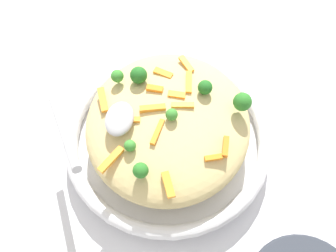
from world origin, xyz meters
TOP-DOWN VIEW (x-y plane):
  - ground_plane at (0.00, 0.00)m, footprint 2.40×2.40m
  - serving_bowl at (0.00, 0.00)m, footprint 0.33×0.33m
  - pasta_mound at (0.00, 0.00)m, footprint 0.27×0.25m
  - carrot_piece_0 at (0.06, 0.07)m, footprint 0.01×0.03m
  - carrot_piece_1 at (0.04, 0.09)m, footprint 0.03×0.01m
  - carrot_piece_2 at (0.02, -0.06)m, footprint 0.01×0.04m
  - carrot_piece_3 at (-0.09, 0.02)m, footprint 0.03×0.03m
  - carrot_piece_4 at (-0.03, 0.01)m, footprint 0.01×0.03m
  - carrot_piece_5 at (0.04, -0.01)m, footprint 0.04×0.02m
  - carrot_piece_6 at (0.00, -0.02)m, footprint 0.02×0.04m
  - carrot_piece_7 at (0.11, 0.02)m, footprint 0.04×0.02m
  - carrot_piece_8 at (-0.07, -0.02)m, footprint 0.02×0.03m
  - carrot_piece_9 at (-0.06, 0.02)m, footprint 0.04×0.01m
  - carrot_piece_10 at (-0.01, 0.02)m, footprint 0.01×0.03m
  - carrot_piece_11 at (0.08, -0.07)m, footprint 0.04×0.03m
  - carrot_piece_12 at (-0.01, -0.10)m, footprint 0.04×0.03m
  - carrot_piece_13 at (-0.04, -0.03)m, footprint 0.01×0.03m
  - broccoli_floret_0 at (-0.05, -0.05)m, footprint 0.03×0.03m
  - broccoli_floret_1 at (0.10, -0.02)m, footprint 0.02×0.02m
  - broccoli_floret_2 at (-0.05, -0.08)m, footprint 0.02×0.02m
  - broccoli_floret_3 at (-0.02, 0.10)m, footprint 0.03×0.03m
  - broccoli_floret_4 at (0.06, -0.04)m, footprint 0.02×0.02m
  - broccoli_floret_5 at (-0.04, 0.05)m, footprint 0.02×0.02m
  - broccoli_floret_6 at (0.01, 0.01)m, footprint 0.02×0.02m
  - serving_spoon at (0.04, -0.09)m, footprint 0.14×0.13m

SIDE VIEW (x-z plane):
  - ground_plane at x=0.00m, z-range 0.00..0.00m
  - serving_bowl at x=0.00m, z-range 0.00..0.05m
  - pasta_mound at x=0.00m, z-range 0.04..0.11m
  - carrot_piece_12 at x=-0.01m, z-range 0.10..0.11m
  - carrot_piece_0 at x=0.06m, z-range 0.10..0.11m
  - carrot_piece_3 at x=-0.09m, z-range 0.10..0.11m
  - carrot_piece_7 at x=0.11m, z-range 0.10..0.11m
  - carrot_piece_11 at x=0.08m, z-range 0.10..0.11m
  - carrot_piece_8 at x=-0.07m, z-range 0.10..0.11m
  - carrot_piece_1 at x=0.04m, z-range 0.10..0.11m
  - carrot_piece_2 at x=0.02m, z-range 0.10..0.11m
  - carrot_piece_9 at x=-0.06m, z-range 0.11..0.11m
  - carrot_piece_5 at x=0.04m, z-range 0.11..0.11m
  - carrot_piece_4 at x=-0.03m, z-range 0.11..0.11m
  - carrot_piece_13 at x=-0.04m, z-range 0.11..0.11m
  - carrot_piece_10 at x=-0.01m, z-range 0.11..0.11m
  - broccoli_floret_4 at x=0.06m, z-range 0.10..0.12m
  - carrot_piece_6 at x=0.00m, z-range 0.11..0.12m
  - broccoli_floret_2 at x=-0.05m, z-range 0.10..0.13m
  - broccoli_floret_1 at x=0.10m, z-range 0.10..0.13m
  - broccoli_floret_5 at x=-0.04m, z-range 0.11..0.13m
  - broccoli_floret_0 at x=-0.05m, z-range 0.10..0.13m
  - broccoli_floret_3 at x=-0.02m, z-range 0.10..0.13m
  - broccoli_floret_6 at x=0.01m, z-range 0.11..0.13m
  - serving_spoon at x=0.04m, z-range 0.09..0.16m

